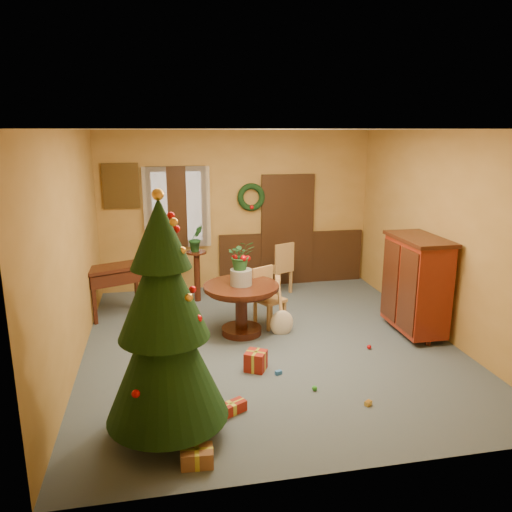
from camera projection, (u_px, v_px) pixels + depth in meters
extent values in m
plane|color=#36434F|center=(269.00, 344.00, 6.95)|extent=(5.50, 5.50, 0.00)
plane|color=silver|center=(271.00, 129.00, 6.24)|extent=(5.50, 5.50, 0.00)
plane|color=olive|center=(237.00, 210.00, 9.21)|extent=(5.00, 0.00, 5.00)
plane|color=olive|center=(346.00, 316.00, 3.98)|extent=(5.00, 0.00, 5.00)
plane|color=olive|center=(72.00, 251.00, 6.13)|extent=(0.00, 5.50, 5.50)
plane|color=olive|center=(442.00, 235.00, 7.06)|extent=(0.00, 5.50, 5.50)
cube|color=black|center=(292.00, 258.00, 9.60)|extent=(2.80, 0.06, 1.00)
cube|color=black|center=(287.00, 230.00, 9.44)|extent=(1.00, 0.08, 2.10)
cube|color=white|center=(287.00, 232.00, 9.48)|extent=(0.80, 0.03, 1.90)
cube|color=black|center=(177.00, 207.00, 8.93)|extent=(1.05, 0.08, 1.45)
cube|color=white|center=(177.00, 207.00, 8.96)|extent=(0.88, 0.03, 1.25)
cube|color=white|center=(155.00, 208.00, 8.81)|extent=(0.42, 0.02, 1.45)
cube|color=white|center=(199.00, 207.00, 8.96)|extent=(0.42, 0.02, 1.45)
torus|color=black|center=(251.00, 197.00, 9.12)|extent=(0.51, 0.11, 0.51)
cube|color=#4C3819|center=(121.00, 186.00, 8.67)|extent=(0.62, 0.05, 0.78)
cube|color=gray|center=(121.00, 186.00, 8.69)|extent=(0.48, 0.02, 0.62)
cylinder|color=black|center=(241.00, 287.00, 7.12)|extent=(1.09, 1.09, 0.06)
cylinder|color=black|center=(241.00, 291.00, 7.14)|extent=(0.97, 0.97, 0.04)
cylinder|color=black|center=(241.00, 310.00, 7.21)|extent=(0.17, 0.17, 0.60)
cylinder|color=black|center=(242.00, 330.00, 7.29)|extent=(0.58, 0.58, 0.10)
cylinder|color=slate|center=(241.00, 277.00, 7.09)|extent=(0.31, 0.31, 0.23)
imported|color=#1E4C23|center=(241.00, 255.00, 7.01)|extent=(0.38, 0.33, 0.42)
cube|color=olive|center=(270.00, 300.00, 7.50)|extent=(0.52, 0.52, 0.05)
cube|color=olive|center=(263.00, 281.00, 7.57)|extent=(0.36, 0.21, 0.46)
cube|color=olive|center=(271.00, 308.00, 7.76)|extent=(0.06, 0.06, 0.39)
cube|color=olive|center=(255.00, 313.00, 7.57)|extent=(0.06, 0.06, 0.39)
cube|color=olive|center=(284.00, 314.00, 7.53)|extent=(0.06, 0.06, 0.39)
cube|color=olive|center=(269.00, 318.00, 7.34)|extent=(0.06, 0.06, 0.39)
cube|color=olive|center=(278.00, 269.00, 9.06)|extent=(0.54, 0.54, 0.05)
cube|color=olive|center=(285.00, 257.00, 8.85)|extent=(0.39, 0.21, 0.49)
cube|color=olive|center=(276.00, 285.00, 8.89)|extent=(0.06, 0.06, 0.42)
cube|color=olive|center=(291.00, 282.00, 9.08)|extent=(0.06, 0.06, 0.42)
cube|color=olive|center=(265.00, 280.00, 9.15)|extent=(0.06, 0.06, 0.42)
cube|color=olive|center=(279.00, 277.00, 9.34)|extent=(0.06, 0.06, 0.42)
cylinder|color=black|center=(197.00, 277.00, 8.60)|extent=(0.11, 0.11, 0.86)
cylinder|color=black|center=(196.00, 252.00, 8.49)|extent=(0.34, 0.34, 0.03)
imported|color=#19471E|center=(196.00, 238.00, 8.43)|extent=(0.31, 0.28, 0.46)
cylinder|color=#382111|center=(169.00, 423.00, 4.85)|extent=(0.15, 0.15, 0.25)
cone|color=black|center=(165.00, 349.00, 4.66)|extent=(1.17, 1.17, 1.38)
cone|color=black|center=(162.00, 285.00, 4.50)|extent=(0.85, 0.85, 1.01)
cone|color=black|center=(160.00, 233.00, 4.38)|extent=(0.55, 0.55, 0.64)
sphere|color=gold|center=(158.00, 194.00, 4.30)|extent=(0.11, 0.11, 0.11)
cube|color=black|center=(114.00, 268.00, 7.80)|extent=(1.04, 0.78, 0.05)
cube|color=black|center=(115.00, 276.00, 7.84)|extent=(0.97, 0.72, 0.20)
cube|color=black|center=(90.00, 294.00, 7.83)|extent=(0.18, 0.32, 0.77)
cube|color=black|center=(142.00, 291.00, 7.98)|extent=(0.18, 0.32, 0.77)
cube|color=#551809|center=(416.00, 285.00, 7.15)|extent=(0.53, 1.06, 1.31)
cube|color=black|center=(420.00, 239.00, 6.98)|extent=(0.59, 1.12, 0.05)
cylinder|color=black|center=(428.00, 342.00, 6.90)|extent=(0.07, 0.07, 0.10)
cylinder|color=black|center=(398.00, 319.00, 7.74)|extent=(0.07, 0.07, 0.10)
cube|color=brown|center=(197.00, 457.00, 4.43)|extent=(0.30, 0.23, 0.15)
cube|color=gold|center=(197.00, 457.00, 4.43)|extent=(0.29, 0.05, 0.16)
cube|color=gold|center=(197.00, 457.00, 4.43)|extent=(0.05, 0.22, 0.16)
cube|color=maroon|center=(256.00, 361.00, 6.17)|extent=(0.33, 0.33, 0.24)
cube|color=gold|center=(256.00, 361.00, 6.17)|extent=(0.23, 0.15, 0.24)
cube|color=gold|center=(256.00, 361.00, 6.17)|extent=(0.15, 0.23, 0.24)
cube|color=brown|center=(142.00, 406.00, 5.24)|extent=(0.31, 0.24, 0.15)
cube|color=gold|center=(142.00, 406.00, 5.24)|extent=(0.28, 0.08, 0.15)
cube|color=gold|center=(142.00, 406.00, 5.24)|extent=(0.08, 0.20, 0.15)
cube|color=maroon|center=(231.00, 408.00, 5.23)|extent=(0.35, 0.27, 0.12)
cube|color=gold|center=(231.00, 408.00, 5.23)|extent=(0.30, 0.18, 0.12)
cube|color=gold|center=(231.00, 408.00, 5.23)|extent=(0.11, 0.14, 0.12)
cube|color=#2962B3|center=(278.00, 373.00, 6.07)|extent=(0.09, 0.08, 0.05)
sphere|color=#2B9127|center=(315.00, 388.00, 5.69)|extent=(0.06, 0.06, 0.06)
cube|color=gold|center=(247.00, 359.00, 6.42)|extent=(0.07, 0.09, 0.05)
sphere|color=red|center=(369.00, 347.00, 6.77)|extent=(0.06, 0.06, 0.06)
cube|color=gold|center=(368.00, 403.00, 5.39)|extent=(0.09, 0.09, 0.05)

